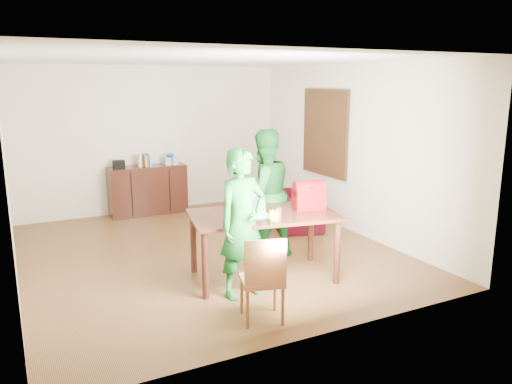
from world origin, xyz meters
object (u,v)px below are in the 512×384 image
chair (262,296)px  laptop (255,213)px  person_far (264,194)px  bottle (279,213)px  sofa (292,205)px  person_near (243,224)px  table (263,222)px  red_bag (309,198)px

chair → laptop: bearing=82.9°
chair → person_far: 2.06m
bottle → sofa: (1.66, 2.46, -0.64)m
person_near → person_far: (0.83, 1.08, 0.04)m
table → sofa: 2.74m
person_far → sofa: (1.30, 1.39, -0.62)m
red_bag → sofa: 2.51m
table → red_bag: bearing=5.6°
red_bag → sofa: bearing=77.2°
laptop → red_bag: bearing=10.6°
person_near → person_far: bearing=41.0°
person_far → laptop: size_ratio=4.86×
table → sofa: (1.68, 2.11, -0.45)m
person_far → red_bag: size_ratio=4.59×
chair → person_near: size_ratio=0.54×
chair → person_far: (0.92, 1.73, 0.63)m
chair → sofa: 3.83m
chair → red_bag: size_ratio=2.37×
person_near → laptop: size_ratio=4.65×
bottle → person_far: bearing=71.4°
table → red_bag: (0.62, -0.06, 0.25)m
laptop → chair: bearing=-102.6°
table → chair: chair is taller
laptop → red_bag: (0.77, 0.01, 0.10)m
table → person_far: (0.38, 0.72, 0.17)m
sofa → chair: bearing=164.7°
bottle → sofa: 3.04m
chair → bottle: size_ratio=5.29×
red_bag → bottle: bearing=-140.9°
chair → person_near: (0.09, 0.66, 0.59)m
table → chair: bearing=-107.4°
chair → laptop: 1.19m
person_near → person_far: 1.36m
red_bag → person_far: bearing=120.2°
person_far → laptop: person_far is taller
chair → person_far: bearing=77.6°
bottle → person_near: bearing=-179.4°
table → person_far: person_far is taller
table → laptop: 0.22m
bottle → red_bag: red_bag is taller
bottle → chair: bearing=-130.5°
person_far → bottle: bearing=68.2°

